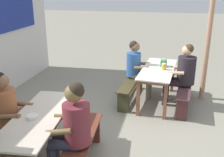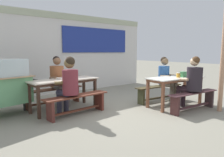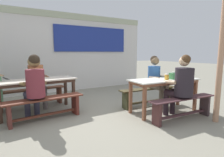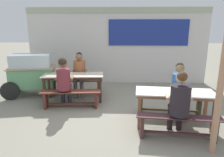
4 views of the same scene
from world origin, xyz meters
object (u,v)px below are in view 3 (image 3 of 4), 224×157
Objects in this scene: bench_far_back at (32,95)px; bench_near_front at (183,106)px; person_left_back_turned at (35,83)px; condiment_jar at (167,77)px; person_right_near_table at (156,78)px; tissue_box at (173,76)px; wooden_support_post at (221,56)px; soup_bowl at (32,79)px; bench_near_back at (148,94)px; person_center_facing at (37,78)px; person_near_front at (181,83)px; bench_far_front at (45,105)px; dining_table_near at (164,83)px; dining_table_far at (37,83)px.

bench_far_back is 1.03× the size of bench_near_front.
person_left_back_turned is 9.99× the size of condiment_jar.
bench_far_back is 3.06m from person_right_near_table.
tissue_box is 0.99m from wooden_support_post.
bench_near_back is at bearing -19.39° from soup_bowl.
person_left_back_turned reaches higher than condiment_jar.
wooden_support_post is (2.91, -2.37, 0.49)m from soup_bowl.
person_center_facing is 0.47m from soup_bowl.
person_near_front is 3.10m from soup_bowl.
person_near_front is at bearing -38.07° from soup_bowl.
person_center_facing is 3.19m from tissue_box.
bench_far_front is 2.42m from bench_near_back.
person_left_back_turned is at bearing 160.52° from dining_table_near.
wooden_support_post reaches higher than bench_far_back.
dining_table_far is 0.14m from soup_bowl.
person_center_facing is (0.12, -0.06, 0.42)m from bench_far_back.
dining_table_far is at bearing 147.50° from condiment_jar.
bench_near_back is 1.09m from bench_near_front.
person_left_back_turned is (-2.52, 0.89, 0.08)m from dining_table_near.
condiment_jar is (-0.05, -0.11, 0.15)m from dining_table_near.
bench_far_back is 10.93× the size of soup_bowl.
dining_table_near is 0.50m from person_right_near_table.
bench_far_back is at bearing 94.79° from bench_far_front.
person_near_front is at bearing -104.94° from person_right_near_table.
bench_near_front is at bearing -115.83° from tissue_box.
bench_near_front is 12.01× the size of condiment_jar.
dining_table_near is at bearing -19.75° from bench_far_front.
person_near_front reaches higher than condiment_jar.
dining_table_near is at bearing -30.07° from dining_table_far.
bench_near_front is 3.18m from soup_bowl.
person_center_facing is at bearing 150.67° from person_right_near_table.
bench_far_back is at bearing 154.98° from person_center_facing.
bench_near_front is at bearing -46.73° from person_center_facing.
bench_near_front is (2.40, -2.48, -0.02)m from bench_far_back.
wooden_support_post is (2.78, -1.78, 0.95)m from bench_far_front.
soup_bowl is (-0.08, 0.05, 0.10)m from dining_table_far.
person_right_near_table is at bearing -29.33° from person_center_facing.
dining_table_near is at bearing -94.72° from bench_near_back.
person_left_back_turned is at bearing 151.06° from person_near_front.
person_right_near_table reaches higher than bench_far_back.
bench_far_front is at bearing -15.55° from person_left_back_turned.
dining_table_near is 10.17× the size of tissue_box.
bench_near_back is 12.21× the size of condiment_jar.
soup_bowl is at bearing 160.00° from person_right_near_table.
wooden_support_post is at bearing -45.69° from person_center_facing.
person_center_facing is (0.07, 0.49, 0.06)m from dining_table_far.
person_near_front is at bearing -94.97° from dining_table_near.
person_left_back_turned is (-0.16, 0.05, 0.43)m from bench_far_front.
person_right_near_table is 0.98× the size of person_center_facing.
bench_far_back is at bearing 134.97° from wooden_support_post.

